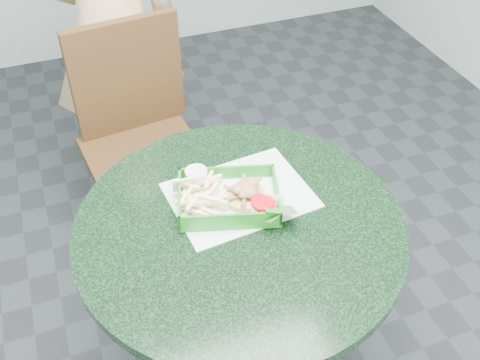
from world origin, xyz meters
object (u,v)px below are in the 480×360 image
object	(u,v)px
sauce_ramekin	(190,186)
dining_chair	(139,127)
cafe_table	(239,269)
food_basket	(229,206)
crab_sandwich	(245,193)
diner_person	(111,19)

from	to	relation	value
sauce_ramekin	dining_chair	bearing A→B (deg)	91.86
cafe_table	dining_chair	size ratio (longest dim) A/B	0.94
cafe_table	food_basket	world-z (taller)	food_basket
dining_chair	sauce_ramekin	world-z (taller)	dining_chair
dining_chair	crab_sandwich	distance (m)	0.82
food_basket	sauce_ramekin	size ratio (longest dim) A/B	4.32
diner_person	crab_sandwich	size ratio (longest dim) A/B	15.10
cafe_table	diner_person	world-z (taller)	diner_person
dining_chair	crab_sandwich	size ratio (longest dim) A/B	8.39
cafe_table	food_basket	size ratio (longest dim) A/B	3.29
food_basket	crab_sandwich	world-z (taller)	crab_sandwich
dining_chair	cafe_table	bearing A→B (deg)	-89.30
diner_person	food_basket	bearing A→B (deg)	90.27
cafe_table	diner_person	distance (m)	1.19
dining_chair	sauce_ramekin	size ratio (longest dim) A/B	15.10
dining_chair	crab_sandwich	bearing A→B (deg)	-85.59
diner_person	sauce_ramekin	world-z (taller)	diner_person
food_basket	cafe_table	bearing A→B (deg)	-86.06
cafe_table	sauce_ramekin	bearing A→B (deg)	121.48
dining_chair	crab_sandwich	xyz separation A→B (m)	(0.15, -0.76, 0.27)
crab_sandwich	sauce_ramekin	bearing A→B (deg)	149.97
dining_chair	sauce_ramekin	bearing A→B (deg)	-95.07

